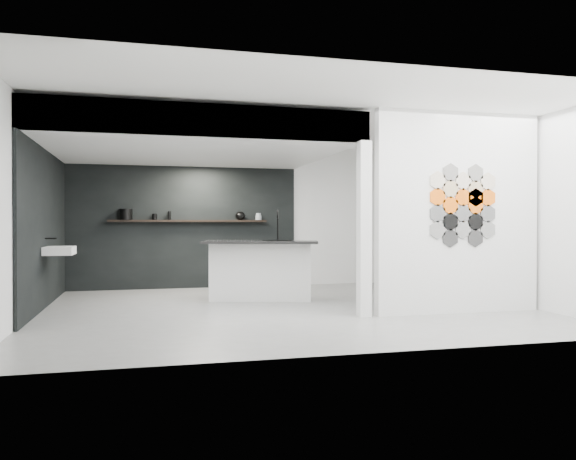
# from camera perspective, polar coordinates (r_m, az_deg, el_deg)

# --- Properties ---
(floor) EXTENTS (7.00, 6.00, 0.01)m
(floor) POSITION_cam_1_polar(r_m,az_deg,el_deg) (8.36, -0.16, -7.97)
(floor) COLOR slate
(partition_panel) EXTENTS (2.45, 0.15, 2.80)m
(partition_panel) POSITION_cam_1_polar(r_m,az_deg,el_deg) (8.20, 16.89, 1.69)
(partition_panel) COLOR silver
(partition_panel) RESTS_ON floor
(bay_clad_back) EXTENTS (4.40, 0.04, 2.35)m
(bay_clad_back) POSITION_cam_1_polar(r_m,az_deg,el_deg) (11.01, -10.55, 0.26)
(bay_clad_back) COLOR black
(bay_clad_back) RESTS_ON floor
(bay_clad_left) EXTENTS (0.04, 4.00, 2.35)m
(bay_clad_left) POSITION_cam_1_polar(r_m,az_deg,el_deg) (9.13, -23.45, 0.14)
(bay_clad_left) COLOR black
(bay_clad_left) RESTS_ON floor
(bulkhead) EXTENTS (4.40, 4.00, 0.40)m
(bulkhead) POSITION_cam_1_polar(r_m,az_deg,el_deg) (9.13, -9.76, 8.84)
(bulkhead) COLOR silver
(bulkhead) RESTS_ON corner_column
(corner_column) EXTENTS (0.16, 0.16, 2.35)m
(corner_column) POSITION_cam_1_polar(r_m,az_deg,el_deg) (7.56, 7.74, 0.10)
(corner_column) COLOR silver
(corner_column) RESTS_ON floor
(fascia_beam) EXTENTS (4.40, 0.16, 0.40)m
(fascia_beam) POSITION_cam_1_polar(r_m,az_deg,el_deg) (7.25, -8.53, 11.00)
(fascia_beam) COLOR silver
(fascia_beam) RESTS_ON corner_column
(wall_basin) EXTENTS (0.40, 0.60, 0.12)m
(wall_basin) POSITION_cam_1_polar(r_m,az_deg,el_deg) (8.91, -22.18, -1.96)
(wall_basin) COLOR silver
(wall_basin) RESTS_ON bay_clad_left
(display_shelf) EXTENTS (3.00, 0.15, 0.04)m
(display_shelf) POSITION_cam_1_polar(r_m,az_deg,el_deg) (10.91, -9.99, 0.92)
(display_shelf) COLOR black
(display_shelf) RESTS_ON bay_clad_back
(kitchen_island) EXTENTS (1.99, 1.26, 1.48)m
(kitchen_island) POSITION_cam_1_polar(r_m,az_deg,el_deg) (9.20, -2.77, -4.01)
(kitchen_island) COLOR silver
(kitchen_island) RESTS_ON floor
(stockpot) EXTENTS (0.25, 0.25, 0.20)m
(stockpot) POSITION_cam_1_polar(r_m,az_deg,el_deg) (10.88, -16.16, 1.54)
(stockpot) COLOR black
(stockpot) RESTS_ON display_shelf
(kettle) EXTENTS (0.22, 0.22, 0.16)m
(kettle) POSITION_cam_1_polar(r_m,az_deg,el_deg) (11.03, -4.87, 1.45)
(kettle) COLOR black
(kettle) RESTS_ON display_shelf
(glass_bowl) EXTENTS (0.16, 0.16, 0.09)m
(glass_bowl) POSITION_cam_1_polar(r_m,az_deg,el_deg) (11.09, -3.02, 1.25)
(glass_bowl) COLOR gray
(glass_bowl) RESTS_ON display_shelf
(glass_vase) EXTENTS (0.10, 0.10, 0.13)m
(glass_vase) POSITION_cam_1_polar(r_m,az_deg,el_deg) (11.09, -3.02, 1.37)
(glass_vase) COLOR gray
(glass_vase) RESTS_ON display_shelf
(bottle_dark) EXTENTS (0.07, 0.07, 0.16)m
(bottle_dark) POSITION_cam_1_polar(r_m,az_deg,el_deg) (10.89, -11.97, 1.45)
(bottle_dark) COLOR black
(bottle_dark) RESTS_ON display_shelf
(utensil_cup) EXTENTS (0.10, 0.10, 0.11)m
(utensil_cup) POSITION_cam_1_polar(r_m,az_deg,el_deg) (10.88, -13.41, 1.31)
(utensil_cup) COLOR black
(utensil_cup) RESTS_ON display_shelf
(hex_tile_cluster) EXTENTS (1.04, 0.02, 1.16)m
(hex_tile_cluster) POSITION_cam_1_polar(r_m,az_deg,el_deg) (8.14, 17.41, 2.43)
(hex_tile_cluster) COLOR silver
(hex_tile_cluster) RESTS_ON partition_panel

